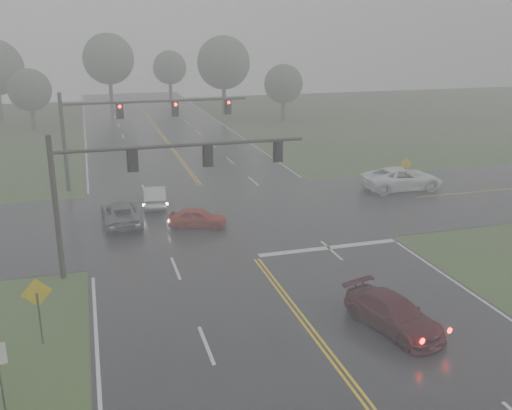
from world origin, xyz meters
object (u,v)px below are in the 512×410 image
object	(u,v)px
signal_gantry_far	(123,120)
sedan_silver	(155,205)
car_grey	(122,224)
signal_gantry_near	(136,174)
sedan_maroon	(392,329)
sedan_red	(198,227)
pickup_white	(401,190)

from	to	relation	value
signal_gantry_far	sedan_silver	bearing A→B (deg)	-76.02
car_grey	signal_gantry_near	size ratio (longest dim) A/B	0.39
sedan_silver	signal_gantry_near	distance (m)	12.44
signal_gantry_near	signal_gantry_far	size ratio (longest dim) A/B	0.89
signal_gantry_near	sedan_maroon	bearing A→B (deg)	-44.61
car_grey	sedan_red	bearing A→B (deg)	154.23
sedan_silver	car_grey	distance (m)	4.29
sedan_silver	car_grey	world-z (taller)	sedan_silver
sedan_maroon	sedan_red	world-z (taller)	sedan_maroon
car_grey	signal_gantry_far	xyz separation A→B (m)	(1.12, 9.31, 5.39)
sedan_maroon	car_grey	size ratio (longest dim) A/B	0.96
sedan_red	signal_gantry_far	xyz separation A→B (m)	(-3.54, 11.37, 5.39)
sedan_silver	car_grey	xyz separation A→B (m)	(-2.59, -3.42, 0.00)
sedan_maroon	sedan_silver	distance (m)	21.92
sedan_maroon	sedan_red	xyz separation A→B (m)	(-5.47, 15.10, 0.00)
sedan_silver	signal_gantry_near	size ratio (longest dim) A/B	0.34
sedan_silver	signal_gantry_near	world-z (taller)	signal_gantry_near
pickup_white	signal_gantry_far	distance (m)	22.51
car_grey	pickup_white	world-z (taller)	pickup_white
sedan_red	signal_gantry_far	size ratio (longest dim) A/B	0.25
sedan_maroon	signal_gantry_near	xyz separation A→B (m)	(-9.59, 9.46, 5.20)
sedan_red	car_grey	bearing A→B (deg)	86.09
pickup_white	signal_gantry_far	world-z (taller)	signal_gantry_far
sedan_maroon	signal_gantry_near	world-z (taller)	signal_gantry_near
sedan_silver	pickup_white	xyz separation A→B (m)	(19.15, -1.33, 0.00)
sedan_silver	signal_gantry_near	xyz separation A→B (m)	(-2.04, -11.12, 5.20)
pickup_white	signal_gantry_far	xyz separation A→B (m)	(-20.62, 7.23, 5.39)
sedan_silver	signal_gantry_far	xyz separation A→B (m)	(-1.47, 5.90, 5.39)
sedan_maroon	signal_gantry_far	size ratio (longest dim) A/B	0.33
sedan_maroon	car_grey	world-z (taller)	sedan_maroon
sedan_maroon	signal_gantry_near	distance (m)	14.44
sedan_red	sedan_silver	world-z (taller)	sedan_silver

